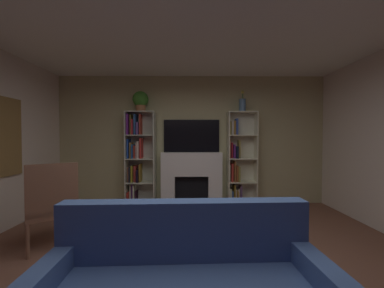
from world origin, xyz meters
The scene contains 11 objects.
ground_plane centered at (0.00, 0.00, 0.00)m, with size 6.78×6.78×0.00m, color brown.
wall_back_accent centered at (0.00, 2.69, 1.36)m, with size 5.77×0.06×2.73m, color tan.
ceiling centered at (0.00, 0.00, 2.76)m, with size 5.77×5.45×0.06m, color white.
fireplace centered at (0.00, 2.55, 0.58)m, with size 1.37×0.52×1.10m.
tv centered at (0.00, 2.63, 1.45)m, with size 1.18×0.06×0.69m, color black.
bookshelf_left centered at (-1.13, 2.54, 0.99)m, with size 0.60×0.33×1.95m.
bookshelf_right centered at (0.99, 2.55, 0.90)m, with size 0.60×0.29×1.95m.
potted_plant centered at (-1.06, 2.51, 2.19)m, with size 0.33×0.33×0.42m.
vase_with_flowers centered at (1.06, 2.51, 2.11)m, with size 0.14×0.14×0.44m.
armchair centered at (-1.82, 0.68, 0.55)m, with size 0.82×0.83×1.10m.
coffee_table centered at (-0.06, -0.07, 0.38)m, with size 0.75×0.48×0.44m.
Camera 1 is at (-0.02, -2.30, 1.41)m, focal length 21.67 mm.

